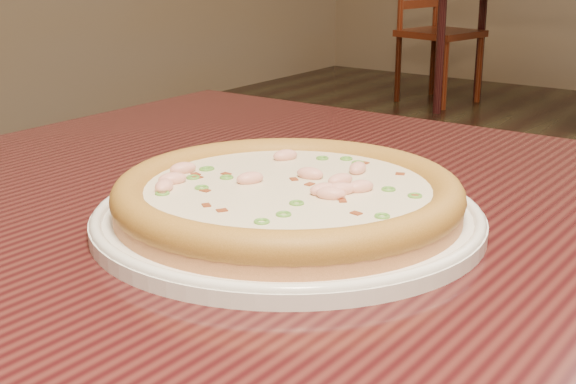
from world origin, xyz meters
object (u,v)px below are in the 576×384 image
Objects in this scene: plate at (288,216)px; pizza at (288,195)px; hero_table at (439,349)px; chair_a at (433,31)px; bg_table_left at (538,1)px.

pizza is at bearing 141.30° from plate.
hero_table is at bearing 22.62° from plate.
chair_a is (-1.85, 4.16, -0.32)m from plate.
pizza is at bearing -157.43° from hero_table.
pizza is (-0.12, -0.05, 0.13)m from hero_table.
pizza is 0.31× the size of chair_a.
plate is at bearing -65.97° from chair_a.
plate is 0.34× the size of chair_a.
hero_table is at bearing -64.33° from chair_a.
chair_a reaches higher than pizza.
bg_table_left is (-1.31, 4.07, 0.00)m from hero_table.
pizza is at bearing -73.83° from bg_table_left.
chair_a is (-1.97, 4.11, -0.21)m from hero_table.
chair_a is at bearing 114.03° from plate.
chair_a is (-0.66, 0.04, -0.22)m from bg_table_left.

